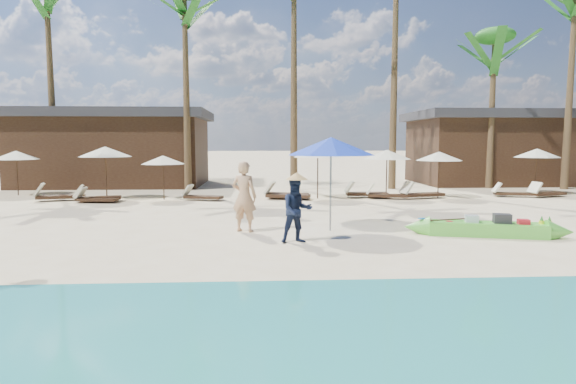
{
  "coord_description": "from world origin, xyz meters",
  "views": [
    {
      "loc": [
        0.48,
        -10.96,
        2.52
      ],
      "look_at": [
        1.19,
        2.0,
        1.15
      ],
      "focal_mm": 30.0,
      "sensor_mm": 36.0,
      "label": 1
    }
  ],
  "objects": [
    {
      "name": "blue_umbrella",
      "position": [
        2.41,
        2.41,
        2.39
      ],
      "size": [
        2.45,
        2.45,
        2.64
      ],
      "color": "#99999E",
      "rests_on": "ground"
    },
    {
      "name": "ground",
      "position": [
        0.0,
        0.0,
        0.0
      ],
      "size": [
        240.0,
        240.0,
        0.0
      ],
      "primitive_type": "plane",
      "color": "beige",
      "rests_on": "ground"
    },
    {
      "name": "lounger_9_left",
      "position": [
        11.82,
        10.31,
        0.19
      ],
      "size": [
        1.75,
        0.85,
        0.57
      ],
      "rotation": [
        0.0,
        0.0,
        -0.2
      ],
      "color": "#362416",
      "rests_on": "ground"
    },
    {
      "name": "lounger_7_right",
      "position": [
        5.9,
        9.84,
        0.2
      ],
      "size": [
        1.88,
        0.98,
        0.61
      ],
      "rotation": [
        0.0,
        0.0,
        -0.25
      ],
      "color": "#362416",
      "rests_on": "ground"
    },
    {
      "name": "lounger_5_left",
      "position": [
        -2.15,
        9.74,
        0.2
      ],
      "size": [
        1.81,
        1.01,
        0.59
      ],
      "rotation": [
        0.0,
        0.0,
        -0.29
      ],
      "color": "#362416",
      "rests_on": "ground"
    },
    {
      "name": "lounger_6_right",
      "position": [
        1.49,
        10.38,
        0.22
      ],
      "size": [
        2.02,
        1.14,
        0.66
      ],
      "rotation": [
        0.0,
        0.0,
        -0.3
      ],
      "color": "#362416",
      "rests_on": "ground"
    },
    {
      "name": "palm_7",
      "position": [
        16.57,
        13.68,
        8.99
      ],
      "size": [
        2.08,
        2.08,
        11.08
      ],
      "color": "brown",
      "rests_on": "ground"
    },
    {
      "name": "tourist",
      "position": [
        -0.01,
        2.41,
        0.99
      ],
      "size": [
        0.84,
        0.7,
        1.98
      ],
      "primitive_type": "imported",
      "rotation": [
        0.0,
        0.0,
        2.78
      ],
      "color": "tan",
      "rests_on": "ground"
    },
    {
      "name": "wet_sand_strip",
      "position": [
        0.0,
        -5.0,
        0.0
      ],
      "size": [
        240.0,
        4.5,
        0.01
      ],
      "primitive_type": "cube",
      "color": "tan",
      "rests_on": "ground"
    },
    {
      "name": "lounger_9_right",
      "position": [
        13.35,
        10.1,
        0.21
      ],
      "size": [
        1.91,
        1.03,
        0.62
      ],
      "rotation": [
        0.0,
        0.0,
        0.27
      ],
      "color": "#362416",
      "rests_on": "ground"
    },
    {
      "name": "lounger_4_right",
      "position": [
        -6.51,
        9.47,
        0.21
      ],
      "size": [
        1.95,
        0.95,
        0.64
      ],
      "rotation": [
        0.0,
        0.0,
        0.21
      ],
      "color": "#362416",
      "rests_on": "ground"
    },
    {
      "name": "resort_parasol_6",
      "position": [
        2.95,
        10.15,
        2.05
      ],
      "size": [
        2.21,
        2.21,
        2.27
      ],
      "color": "#362416",
      "rests_on": "ground"
    },
    {
      "name": "resort_parasol_7",
      "position": [
        6.05,
        10.22,
        1.94
      ],
      "size": [
        2.09,
        2.09,
        2.15
      ],
      "color": "#362416",
      "rests_on": "ground"
    },
    {
      "name": "palm_6",
      "position": [
        12.84,
        14.52,
        7.05
      ],
      "size": [
        2.08,
        2.08,
        8.51
      ],
      "color": "brown",
      "rests_on": "ground"
    },
    {
      "name": "pavilion_east",
      "position": [
        14.0,
        17.5,
        2.2
      ],
      "size": [
        8.8,
        6.6,
        4.3
      ],
      "color": "#362416",
      "rests_on": "ground"
    },
    {
      "name": "palm_2",
      "position": [
        -10.45,
        15.08,
        9.18
      ],
      "size": [
        2.08,
        2.08,
        11.33
      ],
      "color": "brown",
      "rests_on": "ground"
    },
    {
      "name": "resort_parasol_9",
      "position": [
        13.67,
        11.45,
        1.97
      ],
      "size": [
        2.12,
        2.12,
        2.18
      ],
      "color": "#362416",
      "rests_on": "ground"
    },
    {
      "name": "lounger_3_right",
      "position": [
        -8.25,
        9.91,
        0.23
      ],
      "size": [
        2.09,
        1.1,
        0.68
      ],
      "rotation": [
        0.0,
        0.0,
        0.25
      ],
      "color": "#362416",
      "rests_on": "ground"
    },
    {
      "name": "resort_parasol_8",
      "position": [
        8.38,
        10.09,
        1.87
      ],
      "size": [
        2.01,
        2.01,
        2.07
      ],
      "color": "#362416",
      "rests_on": "ground"
    },
    {
      "name": "resort_parasol_4",
      "position": [
        -6.3,
        10.34,
        2.08
      ],
      "size": [
        2.24,
        2.24,
        2.31
      ],
      "color": "#362416",
      "rests_on": "ground"
    },
    {
      "name": "resort_parasol_5",
      "position": [
        -3.79,
        10.13,
        1.73
      ],
      "size": [
        1.86,
        1.86,
        1.92
      ],
      "color": "#362416",
      "rests_on": "ground"
    },
    {
      "name": "lounger_7_left",
      "position": [
        5.09,
        10.43,
        0.22
      ],
      "size": [
        1.94,
        0.6,
        0.66
      ],
      "rotation": [
        0.0,
        0.0,
        0.0
      ],
      "color": "#362416",
      "rests_on": "ground"
    },
    {
      "name": "vendor_green",
      "position": [
        1.34,
        0.84,
        0.82
      ],
      "size": [
        0.89,
        0.75,
        1.64
      ],
      "primitive_type": "imported",
      "rotation": [
        0.0,
        0.0,
        0.17
      ],
      "color": "#131C36",
      "rests_on": "ground"
    },
    {
      "name": "palm_3",
      "position": [
        -3.36,
        14.27,
        8.58
      ],
      "size": [
        2.08,
        2.08,
        10.52
      ],
      "color": "brown",
      "rests_on": "ground"
    },
    {
      "name": "palm_4",
      "position": [
        2.15,
        14.01,
        9.45
      ],
      "size": [
        2.08,
        2.08,
        11.7
      ],
      "color": "brown",
      "rests_on": "ground"
    },
    {
      "name": "resort_parasol_3",
      "position": [
        -10.99,
        12.19,
        1.88
      ],
      "size": [
        2.03,
        2.03,
        2.09
      ],
      "color": "#362416",
      "rests_on": "ground"
    },
    {
      "name": "lounger_8_left",
      "position": [
        7.49,
        9.88,
        0.23
      ],
      "size": [
        2.09,
        1.08,
        0.68
      ],
      "rotation": [
        0.0,
        0.0,
        0.25
      ],
      "color": "#362416",
      "rests_on": "ground"
    },
    {
      "name": "pavilion_west",
      "position": [
        -8.0,
        17.5,
        2.19
      ],
      "size": [
        10.8,
        6.6,
        4.3
      ],
      "color": "#362416",
      "rests_on": "ground"
    },
    {
      "name": "lounger_6_left",
      "position": [
        1.48,
        9.86,
        0.23
      ],
      "size": [
        2.08,
        1.15,
        0.68
      ],
      "rotation": [
        0.0,
        0.0,
        -0.28
      ],
      "color": "#362416",
      "rests_on": "ground"
    },
    {
      "name": "lounger_4_left",
      "position": [
        -6.4,
        9.12,
        0.19
      ],
      "size": [
        1.72,
        0.71,
        0.57
      ],
      "rotation": [
        0.0,
        0.0,
        -0.12
      ],
      "color": "#362416",
      "rests_on": "ground"
    },
    {
      "name": "green_canoe",
      "position": [
        6.48,
        1.4,
        0.21
      ],
      "size": [
        4.72,
        1.49,
        0.61
      ],
      "rotation": [
        0.0,
        0.0,
        -0.25
      ],
      "color": "#5ACB3E",
      "rests_on": "ground"
    }
  ]
}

